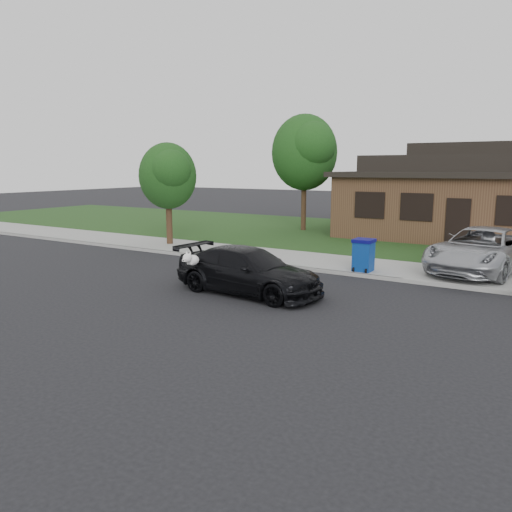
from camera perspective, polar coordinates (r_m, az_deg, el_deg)
The scene contains 11 objects.
ground at distance 14.93m, azimuth -1.40°, elevation -3.87°, with size 120.00×120.00×0.00m, color black.
sidewalk at distance 19.20m, azimuth 6.79°, elevation -0.61°, with size 60.00×3.00×0.12m, color gray.
curb at distance 17.88m, azimuth 4.75°, elevation -1.37°, with size 60.00×0.12×0.12m, color gray.
lawn at distance 26.58m, azimuth 14.13°, elevation 2.15°, with size 60.00×13.00×0.13m, color #193814.
driveway at distance 22.48m, azimuth 26.42°, elevation -0.01°, with size 4.50×13.00×0.14m, color gray.
sedan at distance 14.39m, azimuth -0.92°, elevation -1.69°, with size 4.69×2.37×1.32m.
minivan at distance 18.37m, azimuth 24.49°, elevation 0.65°, with size 2.45×5.31×1.48m, color #AAACB1.
recycling_bin at distance 17.31m, azimuth 12.18°, elevation 0.13°, with size 0.66×0.71×1.10m.
house at distance 27.44m, azimuth 23.64°, elevation 6.20°, with size 12.60×8.60×4.65m.
tree_0 at distance 27.86m, azimuth 5.76°, elevation 11.86°, with size 3.78×3.60×6.34m.
tree_2 at distance 23.06m, azimuth -9.97°, elevation 9.12°, with size 2.73×2.60×4.59m.
Camera 1 is at (7.95, -12.12, 3.61)m, focal length 35.00 mm.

